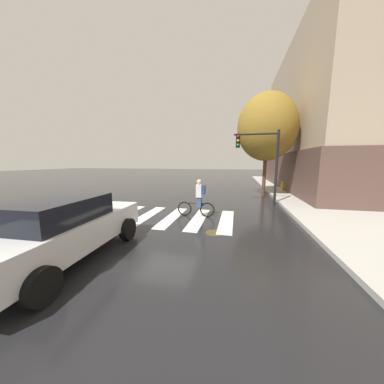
{
  "coord_description": "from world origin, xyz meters",
  "views": [
    {
      "loc": [
        3.01,
        -8.03,
        2.45
      ],
      "look_at": [
        1.04,
        0.61,
        1.08
      ],
      "focal_mm": 18.25,
      "sensor_mm": 36.0,
      "label": 1
    }
  ],
  "objects_px": {
    "cyclist": "(199,198)",
    "sedan_near": "(60,228)",
    "fire_hydrant": "(282,186)",
    "street_tree_near": "(267,127)",
    "traffic_light_near": "(262,155)",
    "manhole_cover": "(214,233)"
  },
  "relations": [
    {
      "from": "street_tree_near",
      "to": "traffic_light_near",
      "type": "bearing_deg",
      "value": -101.15
    },
    {
      "from": "cyclist",
      "to": "fire_hydrant",
      "type": "relative_size",
      "value": 2.19
    },
    {
      "from": "sedan_near",
      "to": "traffic_light_near",
      "type": "bearing_deg",
      "value": 55.13
    },
    {
      "from": "cyclist",
      "to": "traffic_light_near",
      "type": "height_order",
      "value": "traffic_light_near"
    },
    {
      "from": "sedan_near",
      "to": "fire_hydrant",
      "type": "xyz_separation_m",
      "value": [
        7.83,
        12.87,
        -0.29
      ]
    },
    {
      "from": "sedan_near",
      "to": "traffic_light_near",
      "type": "relative_size",
      "value": 1.11
    },
    {
      "from": "traffic_light_near",
      "to": "street_tree_near",
      "type": "bearing_deg",
      "value": 78.85
    },
    {
      "from": "manhole_cover",
      "to": "traffic_light_near",
      "type": "distance_m",
      "value": 6.34
    },
    {
      "from": "sedan_near",
      "to": "fire_hydrant",
      "type": "distance_m",
      "value": 15.07
    },
    {
      "from": "manhole_cover",
      "to": "cyclist",
      "type": "relative_size",
      "value": 0.37
    },
    {
      "from": "fire_hydrant",
      "to": "traffic_light_near",
      "type": "bearing_deg",
      "value": -114.85
    },
    {
      "from": "cyclist",
      "to": "street_tree_near",
      "type": "height_order",
      "value": "street_tree_near"
    },
    {
      "from": "cyclist",
      "to": "fire_hydrant",
      "type": "xyz_separation_m",
      "value": [
        5.23,
        8.23,
        -0.31
      ]
    },
    {
      "from": "fire_hydrant",
      "to": "street_tree_near",
      "type": "distance_m",
      "value": 4.95
    },
    {
      "from": "manhole_cover",
      "to": "fire_hydrant",
      "type": "bearing_deg",
      "value": 67.08
    },
    {
      "from": "manhole_cover",
      "to": "traffic_light_near",
      "type": "height_order",
      "value": "traffic_light_near"
    },
    {
      "from": "sedan_near",
      "to": "traffic_light_near",
      "type": "height_order",
      "value": "traffic_light_near"
    },
    {
      "from": "manhole_cover",
      "to": "cyclist",
      "type": "distance_m",
      "value": 2.3
    },
    {
      "from": "fire_hydrant",
      "to": "street_tree_near",
      "type": "xyz_separation_m",
      "value": [
        -1.66,
        -1.82,
        4.3
      ]
    },
    {
      "from": "manhole_cover",
      "to": "traffic_light_near",
      "type": "bearing_deg",
      "value": 68.91
    },
    {
      "from": "cyclist",
      "to": "sedan_near",
      "type": "bearing_deg",
      "value": -119.2
    },
    {
      "from": "traffic_light_near",
      "to": "fire_hydrant",
      "type": "relative_size",
      "value": 5.38
    }
  ]
}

